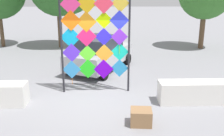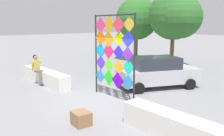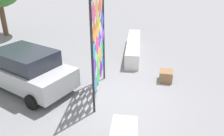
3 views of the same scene
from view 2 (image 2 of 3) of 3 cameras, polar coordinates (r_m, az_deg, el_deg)
name	(u,v)px [view 2 (image 2 of 3)]	position (r m, az deg, el deg)	size (l,w,h in m)	color
ground	(98,102)	(9.15, -3.44, -8.50)	(120.00, 120.00, 0.00)	gray
plaza_ledge_left	(45,77)	(12.36, -16.56, -2.11)	(4.17, 0.63, 0.69)	silver
plaza_ledge_right	(190,133)	(6.26, 19.14, -15.25)	(4.17, 0.63, 0.69)	silver
kite_display_rack	(113,51)	(9.14, 0.28, 4.23)	(2.36, 0.10, 3.46)	#232328
seated_vendor	(37,67)	(12.06, -18.36, 0.20)	(0.72, 0.56, 1.54)	#666056
parked_car	(157,72)	(11.28, 11.24, -0.94)	(3.18, 4.19, 1.50)	#B7B7BC
cardboard_box_large	(81,118)	(7.16, -7.79, -12.48)	(0.56, 0.50, 0.42)	olive
tree_palm_like	(177,16)	(16.51, 16.17, 12.53)	(3.87, 3.48, 5.44)	brown
tree_broadleaf	(138,19)	(19.44, 6.60, 12.23)	(3.50, 3.50, 5.26)	brown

